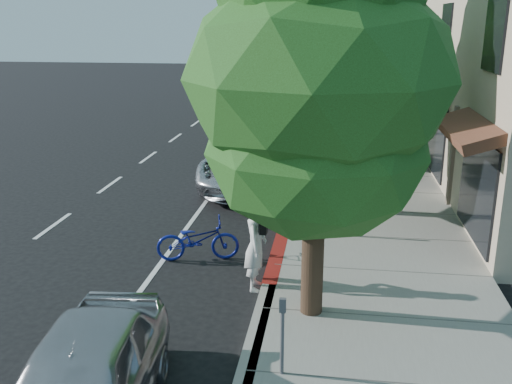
% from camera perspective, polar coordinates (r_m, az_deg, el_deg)
% --- Properties ---
extents(ground, '(120.00, 120.00, 0.00)m').
position_cam_1_polar(ground, '(12.71, 1.84, -7.84)').
color(ground, black).
rests_on(ground, ground).
extents(sidewalk, '(4.60, 56.00, 0.15)m').
position_cam_1_polar(sidewalk, '(20.20, 10.84, 1.54)').
color(sidewalk, gray).
rests_on(sidewalk, ground).
extents(curb, '(0.30, 56.00, 0.15)m').
position_cam_1_polar(curb, '(20.21, 4.32, 1.81)').
color(curb, '#9E998E').
rests_on(curb, ground).
extents(curb_red_segment, '(0.32, 4.00, 0.15)m').
position_cam_1_polar(curb_red_segment, '(13.59, 2.31, -5.81)').
color(curb_red_segment, maroon).
rests_on(curb_red_segment, ground).
extents(street_tree_0, '(4.47, 4.47, 7.02)m').
position_cam_1_polar(street_tree_0, '(9.54, 6.23, 10.64)').
color(street_tree_0, black).
rests_on(street_tree_0, ground).
extents(street_tree_1, '(5.34, 5.34, 7.80)m').
position_cam_1_polar(street_tree_1, '(15.50, 7.10, 14.44)').
color(street_tree_1, black).
rests_on(street_tree_1, ground).
extents(street_tree_2, '(4.89, 4.89, 6.83)m').
position_cam_1_polar(street_tree_2, '(21.52, 7.39, 13.39)').
color(street_tree_2, black).
rests_on(street_tree_2, ground).
extents(street_tree_3, '(5.32, 5.32, 8.32)m').
position_cam_1_polar(street_tree_3, '(27.49, 7.69, 16.25)').
color(street_tree_3, black).
rests_on(street_tree_3, ground).
extents(street_tree_4, '(4.31, 4.31, 7.22)m').
position_cam_1_polar(street_tree_4, '(33.49, 7.77, 15.30)').
color(street_tree_4, black).
rests_on(street_tree_4, ground).
extents(street_tree_5, '(5.41, 5.41, 7.35)m').
position_cam_1_polar(street_tree_5, '(39.50, 7.85, 15.30)').
color(street_tree_5, black).
rests_on(street_tree_5, ground).
extents(cyclist, '(0.49, 0.71, 1.86)m').
position_cam_1_polar(cyclist, '(11.56, -0.06, -5.40)').
color(cyclist, silver).
rests_on(cyclist, ground).
extents(bicycle, '(1.98, 1.08, 0.99)m').
position_cam_1_polar(bicycle, '(13.12, -5.83, -4.76)').
color(bicycle, navy).
rests_on(bicycle, ground).
extents(silver_suv, '(3.66, 6.90, 1.85)m').
position_cam_1_polar(silver_suv, '(19.05, 0.62, 3.55)').
color(silver_suv, silver).
rests_on(silver_suv, ground).
extents(dark_sedan, '(1.71, 4.69, 1.54)m').
position_cam_1_polar(dark_sedan, '(21.22, -0.41, 4.51)').
color(dark_sedan, black).
rests_on(dark_sedan, ground).
extents(white_pickup, '(3.11, 6.04, 1.68)m').
position_cam_1_polar(white_pickup, '(29.82, 4.70, 8.19)').
color(white_pickup, silver).
rests_on(white_pickup, ground).
extents(dark_suv_far, '(2.43, 5.00, 1.64)m').
position_cam_1_polar(dark_suv_far, '(35.03, 2.41, 9.49)').
color(dark_suv_far, black).
rests_on(dark_suv_far, ground).
extents(pedestrian, '(1.00, 0.81, 1.96)m').
position_cam_1_polar(pedestrian, '(23.32, 7.91, 6.39)').
color(pedestrian, black).
rests_on(pedestrian, sidewalk).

